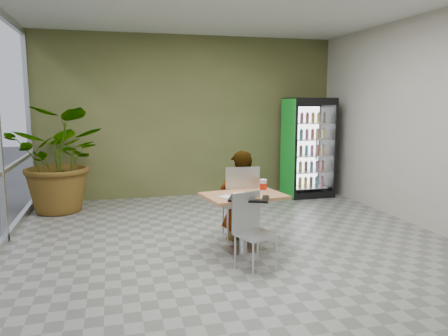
{
  "coord_description": "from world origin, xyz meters",
  "views": [
    {
      "loc": [
        -1.54,
        -5.19,
        1.91
      ],
      "look_at": [
        -0.05,
        0.56,
        1.0
      ],
      "focal_mm": 35.0,
      "sensor_mm": 36.0,
      "label": 1
    }
  ],
  "objects": [
    {
      "name": "chair_near",
      "position": [
        -0.03,
        -0.59,
        0.51
      ],
      "size": [
        0.5,
        0.5,
        0.88
      ],
      "rotation": [
        0.0,
        0.0,
        0.35
      ],
      "color": "#B9BCBE",
      "rests_on": "ground"
    },
    {
      "name": "ground",
      "position": [
        0.0,
        0.0,
        0.0
      ],
      "size": [
        7.0,
        7.0,
        0.0
      ],
      "primitive_type": "plane",
      "color": "gray",
      "rests_on": "ground"
    },
    {
      "name": "potted_plant",
      "position": [
        -2.39,
        2.74,
        0.92
      ],
      "size": [
        2.03,
        1.89,
        1.83
      ],
      "primitive_type": "imported",
      "rotation": [
        0.0,
        0.0,
        -0.34
      ],
      "color": "#255E27",
      "rests_on": "ground"
    },
    {
      "name": "cafeteria_tray",
      "position": [
        0.02,
        -0.35,
        0.76
      ],
      "size": [
        0.56,
        0.5,
        0.03
      ],
      "primitive_type": "cube",
      "rotation": [
        0.0,
        0.0,
        -0.41
      ],
      "color": "black",
      "rests_on": "dining_table"
    },
    {
      "name": "soda_cup",
      "position": [
        0.34,
        0.04,
        0.83
      ],
      "size": [
        0.09,
        0.09,
        0.16
      ],
      "color": "silver",
      "rests_on": "dining_table"
    },
    {
      "name": "beverage_fridge",
      "position": [
        2.3,
        2.86,
        0.99
      ],
      "size": [
        0.91,
        0.71,
        1.98
      ],
      "rotation": [
        0.0,
        0.0,
        0.02
      ],
      "color": "black",
      "rests_on": "ground"
    },
    {
      "name": "napkin_stack",
      "position": [
        -0.21,
        -0.2,
        0.76
      ],
      "size": [
        0.22,
        0.22,
        0.02
      ],
      "primitive_type": "cube",
      "rotation": [
        0.0,
        0.0,
        0.63
      ],
      "color": "silver",
      "rests_on": "dining_table"
    },
    {
      "name": "seated_woman",
      "position": [
        0.16,
        0.47,
        0.47
      ],
      "size": [
        0.61,
        0.42,
        1.55
      ],
      "primitive_type": "imported",
      "rotation": [
        0.0,
        0.0,
        3.04
      ],
      "color": "black",
      "rests_on": "ground"
    },
    {
      "name": "chair_far",
      "position": [
        0.15,
        0.41,
        0.61
      ],
      "size": [
        0.51,
        0.51,
        1.04
      ],
      "rotation": [
        0.0,
        0.0,
        3.04
      ],
      "color": "#B9BCBE",
      "rests_on": "ground"
    },
    {
      "name": "dining_table",
      "position": [
        0.05,
        -0.04,
        0.54
      ],
      "size": [
        1.08,
        0.84,
        0.75
      ],
      "rotation": [
        0.0,
        0.0,
        0.16
      ],
      "color": "tan",
      "rests_on": "ground"
    },
    {
      "name": "room_envelope",
      "position": [
        0.0,
        0.0,
        1.6
      ],
      "size": [
        6.0,
        7.0,
        3.2
      ],
      "primitive_type": null,
      "color": "beige",
      "rests_on": "ground"
    },
    {
      "name": "pizza_plate",
      "position": [
        0.02,
        -0.05,
        0.77
      ],
      "size": [
        0.31,
        0.24,
        0.03
      ],
      "color": "silver",
      "rests_on": "dining_table"
    }
  ]
}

